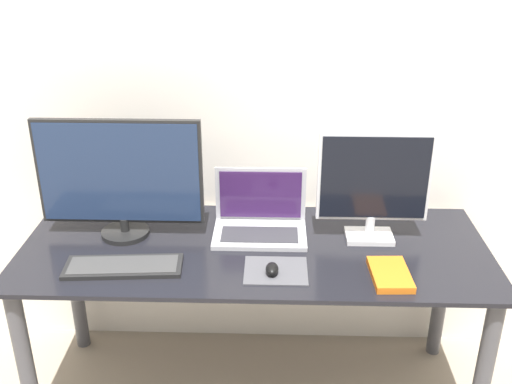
# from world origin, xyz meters

# --- Properties ---
(wall_back) EXTENTS (7.00, 0.05, 2.50)m
(wall_back) POSITION_xyz_m (0.00, 0.79, 1.25)
(wall_back) COLOR silver
(wall_back) RESTS_ON ground_plane
(desk) EXTENTS (1.83, 0.72, 0.74)m
(desk) POSITION_xyz_m (0.00, 0.36, 0.61)
(desk) COLOR black
(desk) RESTS_ON ground_plane
(monitor_left) EXTENTS (0.65, 0.19, 0.49)m
(monitor_left) POSITION_xyz_m (-0.53, 0.44, 0.99)
(monitor_left) COLOR black
(monitor_left) RESTS_ON desk
(monitor_right) EXTENTS (0.44, 0.13, 0.45)m
(monitor_right) POSITION_xyz_m (0.46, 0.44, 0.98)
(monitor_right) COLOR silver
(monitor_right) RESTS_ON desk
(laptop) EXTENTS (0.37, 0.25, 0.25)m
(laptop) POSITION_xyz_m (0.02, 0.49, 0.80)
(laptop) COLOR #ADADB2
(laptop) RESTS_ON desk
(keyboard) EXTENTS (0.44, 0.18, 0.02)m
(keyboard) POSITION_xyz_m (-0.48, 0.18, 0.75)
(keyboard) COLOR black
(keyboard) RESTS_ON desk
(mousepad) EXTENTS (0.23, 0.19, 0.00)m
(mousepad) POSITION_xyz_m (0.08, 0.18, 0.74)
(mousepad) COLOR #47474C
(mousepad) RESTS_ON desk
(mouse) EXTENTS (0.05, 0.08, 0.04)m
(mouse) POSITION_xyz_m (0.07, 0.16, 0.76)
(mouse) COLOR black
(mouse) RESTS_ON mousepad
(book) EXTENTS (0.14, 0.22, 0.03)m
(book) POSITION_xyz_m (0.49, 0.15, 0.75)
(book) COLOR orange
(book) RESTS_ON desk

